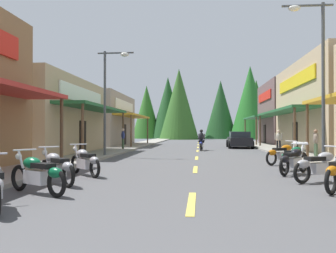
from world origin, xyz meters
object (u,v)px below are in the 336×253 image
object	(u,v)px
motorcycle_parked_left_2	(38,173)
motorcycle_parked_left_3	(57,167)
motorcycle_parked_right_3	(320,165)
parked_car_curbside	(239,140)
pedestrian_waiting	(123,137)
motorcycle_parked_right_5	(294,157)
rider_cruising_lead	(201,142)
pedestrian_browsing	(316,142)
pedestrian_by_shop	(279,139)
motorcycle_parked_right_6	(283,153)
motorcycle_parked_left_4	(85,161)
streetlamp_right	(316,61)
motorcycle_parked_right_4	(294,160)
streetlamp_left	(110,88)

from	to	relation	value
motorcycle_parked_left_2	motorcycle_parked_left_3	bearing A→B (deg)	-52.48
motorcycle_parked_right_3	parked_car_curbside	xyz separation A→B (m)	(-0.09, 20.50, 0.20)
pedestrian_waiting	motorcycle_parked_right_5	bearing A→B (deg)	-76.29
rider_cruising_lead	pedestrian_browsing	xyz separation A→B (m)	(6.12, -6.89, 0.23)
parked_car_curbside	motorcycle_parked_right_5	bearing A→B (deg)	-178.44
rider_cruising_lead	pedestrian_by_shop	world-z (taller)	rider_cruising_lead
motorcycle_parked_right_6	motorcycle_parked_left_4	distance (m)	8.64
motorcycle_parked_left_2	rider_cruising_lead	distance (m)	19.26
motorcycle_parked_left_3	pedestrian_browsing	xyz separation A→B (m)	(10.16, 10.50, 0.40)
motorcycle_parked_right_3	parked_car_curbside	world-z (taller)	parked_car_curbside
streetlamp_right	motorcycle_parked_right_6	xyz separation A→B (m)	(-1.08, 1.04, -3.80)
motorcycle_parked_left_4	rider_cruising_lead	size ratio (longest dim) A/B	0.77
rider_cruising_lead	pedestrian_by_shop	bearing A→B (deg)	-90.17
pedestrian_waiting	motorcycle_parked_left_2	bearing A→B (deg)	-106.26
pedestrian_browsing	motorcycle_parked_right_3	bearing A→B (deg)	69.06
motorcycle_parked_right_4	motorcycle_parked_left_3	xyz separation A→B (m)	(-7.10, -3.00, 0.00)
motorcycle_parked_right_6	rider_cruising_lead	distance (m)	11.45
streetlamp_left	parked_car_curbside	xyz separation A→B (m)	(8.38, 11.43, -3.20)
parked_car_curbside	motorcycle_parked_right_4	bearing A→B (deg)	-179.65
streetlamp_right	motorcycle_parked_left_2	world-z (taller)	streetlamp_right
motorcycle_parked_left_4	pedestrian_by_shop	distance (m)	17.75
motorcycle_parked_left_4	parked_car_curbside	bearing A→B (deg)	-62.45
streetlamp_left	motorcycle_parked_right_6	xyz separation A→B (m)	(8.61, -3.75, -3.40)
motorcycle_parked_right_6	pedestrian_waiting	size ratio (longest dim) A/B	1.07
streetlamp_right	rider_cruising_lead	world-z (taller)	streetlamp_right
motorcycle_parked_right_3	rider_cruising_lead	bearing A→B (deg)	69.98
motorcycle_parked_left_4	motorcycle_parked_right_4	bearing A→B (deg)	-124.09
streetlamp_right	pedestrian_waiting	size ratio (longest dim) A/B	4.02
motorcycle_parked_right_5	pedestrian_browsing	world-z (taller)	pedestrian_browsing
motorcycle_parked_right_3	rider_cruising_lead	distance (m)	16.57
streetlamp_left	motorcycle_parked_left_3	size ratio (longest dim) A/B	3.68
motorcycle_parked_right_4	motorcycle_parked_left_2	distance (m)	8.27
motorcycle_parked_left_2	motorcycle_parked_left_4	world-z (taller)	same
motorcycle_parked_right_4	pedestrian_waiting	world-z (taller)	pedestrian_waiting
streetlamp_right	motorcycle_parked_right_6	size ratio (longest dim) A/B	3.76
motorcycle_parked_left_4	motorcycle_parked_right_3	bearing A→B (deg)	-138.94
streetlamp_right	motorcycle_parked_right_4	bearing A→B (deg)	-121.71
motorcycle_parked_left_4	parked_car_curbside	size ratio (longest dim) A/B	0.38
motorcycle_parked_right_6	motorcycle_parked_left_2	bearing A→B (deg)	-169.63
rider_cruising_lead	motorcycle_parked_left_3	bearing A→B (deg)	170.61
motorcycle_parked_left_2	pedestrian_browsing	distance (m)	15.61
streetlamp_right	motorcycle_parked_left_3	world-z (taller)	streetlamp_right
motorcycle_parked_left_4	pedestrian_waiting	xyz separation A→B (m)	(-2.03, 15.28, 0.47)
motorcycle_parked_right_3	motorcycle_parked_left_4	xyz separation A→B (m)	(-7.22, 0.81, 0.00)
motorcycle_parked_right_4	pedestrian_waiting	size ratio (longest dim) A/B	1.06
motorcycle_parked_left_2	motorcycle_parked_left_3	xyz separation A→B (m)	(-0.15, 1.48, 0.00)
streetlamp_left	rider_cruising_lead	bearing A→B (deg)	54.41
streetlamp_right	motorcycle_parked_left_4	xyz separation A→B (m)	(-8.45, -3.47, -3.80)
streetlamp_right	motorcycle_parked_right_5	xyz separation A→B (m)	(-1.13, -1.00, -3.80)
motorcycle_parked_right_5	motorcycle_parked_left_3	size ratio (longest dim) A/B	1.05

